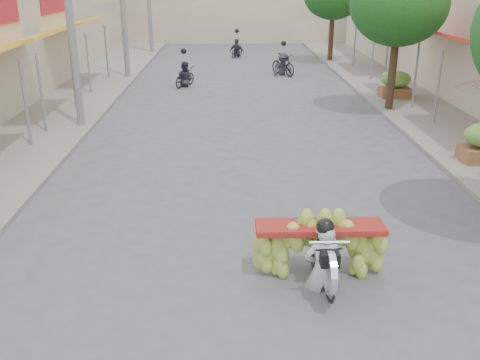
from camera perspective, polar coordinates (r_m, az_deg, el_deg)
name	(u,v)px	position (r m, az deg, el deg)	size (l,w,h in m)	color
sidewalk_left	(59,106)	(21.75, -18.71, 7.52)	(4.00, 60.00, 0.12)	gray
sidewalk_right	(422,104)	(22.13, 18.84, 7.71)	(4.00, 60.00, 0.12)	gray
utility_pole_mid	(68,0)	(17.93, -17.89, 17.82)	(0.60, 0.24, 8.00)	slate
street_tree_mid	(399,4)	(20.18, 16.62, 17.51)	(3.40, 3.40, 5.25)	#3A2719
produce_crate_far	(396,82)	(22.67, 16.27, 9.99)	(1.20, 0.88, 1.16)	brown
banana_motorbike	(322,243)	(8.76, 8.69, -6.67)	(2.20, 1.76, 2.06)	black
pedestrian	(388,72)	(23.50, 15.48, 11.02)	(0.88, 0.61, 1.66)	white
bg_motorbike_a	(184,70)	(24.62, -5.96, 11.63)	(1.15, 1.62, 1.95)	black
bg_motorbike_b	(283,59)	(27.39, 4.63, 12.76)	(1.41, 1.88, 1.95)	black
bg_motorbike_c	(237,44)	(33.54, -0.33, 14.35)	(1.11, 1.52, 1.95)	black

